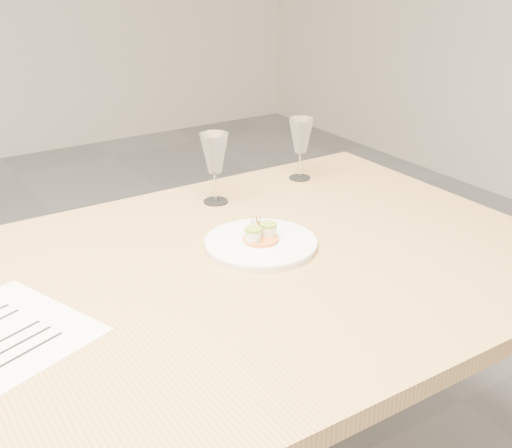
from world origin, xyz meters
TOP-DOWN VIEW (x-y plane):
  - dining_table at (0.00, 0.00)m, footprint 2.40×1.00m
  - dinner_plate at (0.57, 0.05)m, footprint 0.26×0.26m
  - recipe_sheet at (-0.01, 0.01)m, footprint 0.33×0.37m
  - wine_glass_2 at (0.62, 0.34)m, footprint 0.08×0.08m
  - wine_glass_3 at (0.92, 0.37)m, footprint 0.07×0.07m

SIDE VIEW (x-z plane):
  - dining_table at x=0.00m, z-range 0.31..1.06m
  - recipe_sheet at x=-0.01m, z-range 0.75..0.75m
  - dinner_plate at x=0.57m, z-range 0.73..0.80m
  - wine_glass_3 at x=0.92m, z-range 0.79..0.97m
  - wine_glass_2 at x=0.62m, z-range 0.79..0.98m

